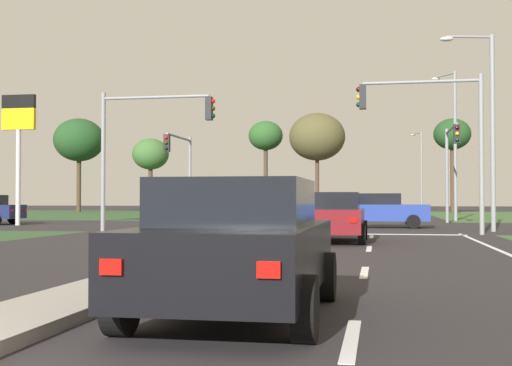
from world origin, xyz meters
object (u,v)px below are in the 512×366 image
street_lamp_second (488,120)px  street_lamp_fourth (421,167)px  traffic_signal_near_left (143,135)px  street_lamp_third (453,138)px  traffic_signal_far_right (451,155)px  treeline_near (79,140)px  pedestrian_at_median (322,202)px  treeline_fifth (452,135)px  fuel_price_totem (19,130)px  treeline_fourth (317,137)px  car_maroon_third (334,217)px  traffic_signal_far_left (181,161)px  traffic_signal_near_right (436,125)px  treeline_third (266,137)px  car_blue_seventh (382,210)px  car_teal_fourth (222,211)px  treeline_second (151,155)px  car_white_second (308,206)px  car_black_near (238,246)px

street_lamp_second → street_lamp_fourth: 47.93m
traffic_signal_near_left → street_lamp_third: size_ratio=0.63×
traffic_signal_far_right → street_lamp_fourth: street_lamp_fourth is taller
street_lamp_third → treeline_near: (-35.54, 22.89, 2.35)m
traffic_signal_near_left → pedestrian_at_median: size_ratio=3.54×
traffic_signal_far_right → street_lamp_fourth: 39.39m
treeline_fifth → fuel_price_totem: bearing=-126.6°
street_lamp_fourth → treeline_fourth: 16.76m
car_maroon_third → traffic_signal_far_left: (-9.96, 16.63, 2.81)m
treeline_near → traffic_signal_far_right: bearing=-39.3°
traffic_signal_near_left → pedestrian_at_median: bearing=71.0°
traffic_signal_near_right → treeline_third: treeline_third is taller
traffic_signal_far_left → treeline_fourth: 27.04m
treeline_fourth → car_maroon_third: bearing=-84.2°
car_blue_seventh → treeline_fourth: (-5.91, 31.73, 6.44)m
car_teal_fourth → traffic_signal_near_left: 6.61m
car_teal_fourth → treeline_third: treeline_third is taller
traffic_signal_near_right → treeline_second: (-25.69, 40.82, 1.80)m
treeline_second → car_teal_fourth: bearing=-65.7°
car_maroon_third → treeline_fourth: 43.54m
pedestrian_at_median → street_lamp_second: bearing=-18.0°
street_lamp_second → traffic_signal_near_left: bearing=-169.5°
fuel_price_totem → car_teal_fourth: bearing=0.4°
treeline_fifth → car_maroon_third: bearing=-100.5°
treeline_fourth → street_lamp_second: bearing=-73.7°
pedestrian_at_median → street_lamp_third: bearing=39.2°
treeline_fifth → treeline_near: bearing=179.2°
car_white_second → traffic_signal_near_right: bearing=104.3°
treeline_near → traffic_signal_far_left: bearing=-55.3°
treeline_fifth → treeline_fourth: bearing=-172.9°
traffic_signal_far_left → treeline_fourth: treeline_fourth is taller
traffic_signal_far_right → treeline_near: 45.13m
street_lamp_third → treeline_second: street_lamp_third is taller
street_lamp_fourth → treeline_fourth: bearing=-128.6°
street_lamp_second → pedestrian_at_median: (-8.14, 14.71, -3.50)m
car_maroon_third → traffic_signal_near_right: 7.24m
treeline_third → fuel_price_totem: bearing=-100.7°
traffic_signal_far_left → street_lamp_third: size_ratio=0.56×
treeline_near → street_lamp_third: bearing=-32.8°
car_maroon_third → treeline_second: treeline_second is taller
treeline_third → car_black_near: bearing=-80.8°
pedestrian_at_median → traffic_signal_near_right: bearing=-28.2°
car_teal_fourth → fuel_price_totem: fuel_price_totem is taller
treeline_second → street_lamp_second: bearing=-53.8°
car_black_near → traffic_signal_near_left: traffic_signal_near_left is taller
traffic_signal_far_right → street_lamp_third: street_lamp_third is taller
car_black_near → car_white_second: (-4.59, 52.00, -0.02)m
car_blue_seventh → street_lamp_second: bearing=53.4°
street_lamp_second → street_lamp_fourth: street_lamp_fourth is taller
treeline_near → treeline_fifth: 37.80m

